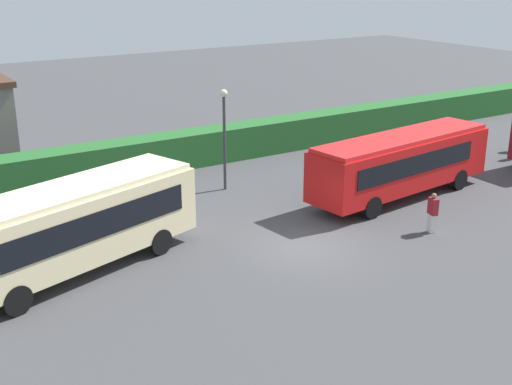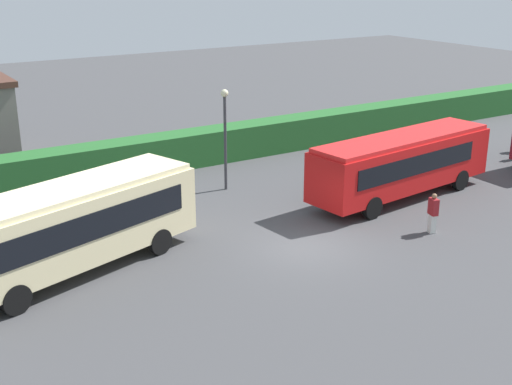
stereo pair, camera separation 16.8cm
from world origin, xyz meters
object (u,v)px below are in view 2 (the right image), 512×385
bus_cream (71,224)px  person_left (433,212)px  bus_red (402,162)px  lamppost (225,127)px  person_center (347,166)px

bus_cream → person_left: bus_cream is taller
bus_cream → bus_red: bearing=161.4°
lamppost → person_left: bearing=-64.9°
bus_red → person_left: bus_red is taller
lamppost → bus_red: bearing=-40.4°
bus_cream → person_center: (14.56, 2.59, -0.90)m
bus_red → person_left: (-1.96, -3.90, -0.85)m
bus_red → person_center: bus_red is taller
bus_cream → person_left: size_ratio=5.96×
person_left → person_center: person_center is taller
bus_red → person_left: size_ratio=6.14×
bus_red → lamppost: lamppost is taller
person_left → bus_cream: bearing=-0.7°
bus_cream → bus_red: (15.41, -0.24, -0.10)m
bus_cream → bus_red: bus_cream is taller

